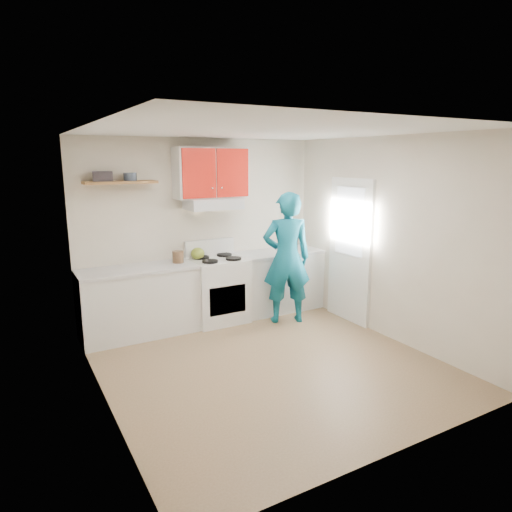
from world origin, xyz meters
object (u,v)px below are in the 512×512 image
tin (130,177)px  crock (178,258)px  stove (218,290)px  person (287,258)px  kettle (198,253)px

tin → crock: 1.24m
stove → crock: 0.78m
tin → crock: bearing=-12.6°
person → stove: bearing=-8.9°
crock → person: (1.42, -0.54, -0.06)m
stove → tin: 1.99m
tin → crock: size_ratio=0.91×
stove → kettle: (-0.25, 0.13, 0.54)m
tin → stove: bearing=-8.7°
kettle → person: (1.09, -0.62, -0.07)m
stove → kettle: bearing=152.4°
tin → kettle: size_ratio=0.86×
kettle → stove: bearing=-12.0°
person → kettle: bearing=-8.3°
kettle → crock: kettle is taller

